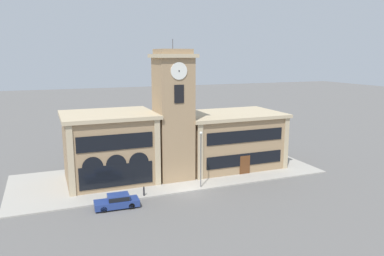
{
  "coord_description": "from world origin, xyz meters",
  "views": [
    {
      "loc": [
        -15.21,
        -38.78,
        15.76
      ],
      "look_at": [
        1.69,
        3.36,
        6.95
      ],
      "focal_mm": 35.0,
      "sensor_mm": 36.0,
      "label": 1
    }
  ],
  "objects": [
    {
      "name": "ground_plane",
      "position": [
        0.0,
        0.0,
        0.0
      ],
      "size": [
        300.0,
        300.0,
        0.0
      ],
      "primitive_type": "plane",
      "color": "#605E5B"
    },
    {
      "name": "sidewalk_kerb",
      "position": [
        0.0,
        7.13,
        0.07
      ],
      "size": [
        40.26,
        14.26,
        0.15
      ],
      "color": "#A39E93",
      "rests_on": "ground_plane"
    },
    {
      "name": "clock_tower",
      "position": [
        0.0,
        5.52,
        8.32
      ],
      "size": [
        5.02,
        5.02,
        17.75
      ],
      "color": "#9E7F5B",
      "rests_on": "ground_plane"
    },
    {
      "name": "town_hall_left_wing",
      "position": [
        -7.81,
        7.77,
        4.4
      ],
      "size": [
        11.41,
        9.59,
        8.75
      ],
      "color": "#9E7F5B",
      "rests_on": "ground_plane"
    },
    {
      "name": "town_hall_right_wing",
      "position": [
        9.29,
        7.78,
        3.93
      ],
      "size": [
        14.37,
        9.59,
        7.8
      ],
      "color": "#9E7F5B",
      "rests_on": "ground_plane"
    },
    {
      "name": "parked_car_near",
      "position": [
        -8.7,
        -1.46,
        0.76
      ],
      "size": [
        4.69,
        2.03,
        1.46
      ],
      "rotation": [
        0.0,
        0.0,
        3.09
      ],
      "color": "navy",
      "rests_on": "ground_plane"
    },
    {
      "name": "street_lamp",
      "position": [
        1.78,
        0.75,
        4.53
      ],
      "size": [
        0.36,
        0.36,
        6.84
      ],
      "color": "#4C4C51",
      "rests_on": "sidewalk_kerb"
    },
    {
      "name": "bollard",
      "position": [
        -5.32,
        0.54,
        0.67
      ],
      "size": [
        0.18,
        0.18,
        1.06
      ],
      "color": "black",
      "rests_on": "sidewalk_kerb"
    }
  ]
}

